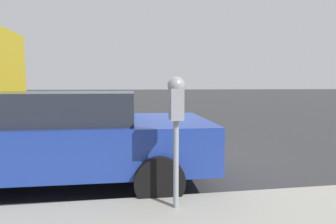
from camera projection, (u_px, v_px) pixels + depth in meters
The scene contains 3 objects.
ground_plane at pixel (140, 159), 5.41m from camera, with size 220.00×220.00×0.00m, color #333335.
parking_meter at pixel (176, 109), 2.84m from camera, with size 0.21×0.19×1.46m.
car_blue at pixel (62, 135), 4.03m from camera, with size 2.23×4.46×1.41m.
Camera 1 is at (-5.32, 0.20, 1.51)m, focal length 28.00 mm.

